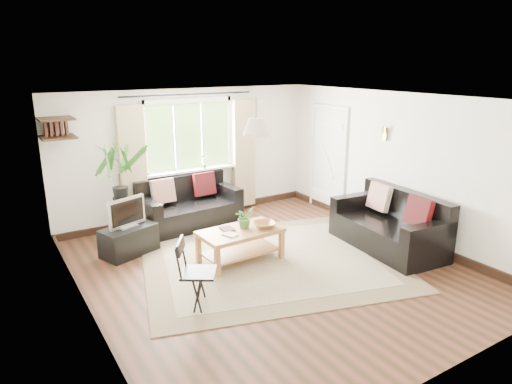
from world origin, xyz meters
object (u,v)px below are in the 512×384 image
tv_stand (129,240)px  folding_chair (199,274)px  sofa_back (189,204)px  palm_stand (121,194)px  sofa_right (388,222)px  coffee_table (240,245)px

tv_stand → folding_chair: bearing=-102.5°
sofa_back → tv_stand: bearing=-157.4°
palm_stand → sofa_back: bearing=3.4°
sofa_right → tv_stand: sofa_right is taller
coffee_table → palm_stand: bearing=125.8°
tv_stand → folding_chair: (0.25, -2.00, 0.21)m
sofa_right → tv_stand: (-3.53, 1.94, -0.21)m
sofa_right → sofa_back: bearing=-133.8°
tv_stand → folding_chair: folding_chair is taller
sofa_right → coffee_table: size_ratio=1.52×
palm_stand → folding_chair: palm_stand is taller
sofa_right → coffee_table: sofa_right is taller
sofa_back → sofa_right: 3.41m
sofa_back → folding_chair: bearing=-115.7°
tv_stand → palm_stand: size_ratio=0.50×
sofa_back → sofa_right: sofa_right is taller
folding_chair → palm_stand: bearing=36.1°
coffee_table → folding_chair: 1.39m
palm_stand → folding_chair: size_ratio=1.90×
tv_stand → sofa_back: bearing=7.0°
sofa_right → folding_chair: (-3.28, -0.06, -0.00)m
coffee_table → folding_chair: folding_chair is taller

